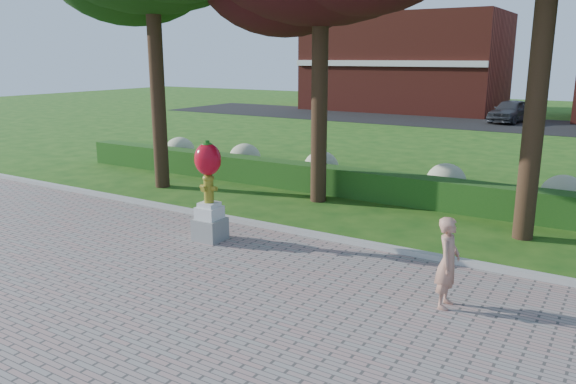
# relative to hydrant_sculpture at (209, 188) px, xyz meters

# --- Properties ---
(ground) EXTENTS (100.00, 100.00, 0.00)m
(ground) POSITION_rel_hydrant_sculpture_xyz_m (2.29, -1.62, -1.20)
(ground) COLOR #1C4C13
(ground) RESTS_ON ground
(curb) EXTENTS (40.00, 0.18, 0.15)m
(curb) POSITION_rel_hydrant_sculpture_xyz_m (2.29, 1.38, -1.13)
(curb) COLOR #ADADA5
(curb) RESTS_ON ground
(lawn_hedge) EXTENTS (24.00, 0.70, 0.80)m
(lawn_hedge) POSITION_rel_hydrant_sculpture_xyz_m (2.29, 5.38, -0.80)
(lawn_hedge) COLOR #154B16
(lawn_hedge) RESTS_ON ground
(hydrangea_row) EXTENTS (20.10, 1.10, 0.99)m
(hydrangea_row) POSITION_rel_hydrant_sculpture_xyz_m (2.86, 6.38, -0.65)
(hydrangea_row) COLOR beige
(hydrangea_row) RESTS_ON ground
(street) EXTENTS (50.00, 8.00, 0.02)m
(street) POSITION_rel_hydrant_sculpture_xyz_m (2.29, 26.38, -1.19)
(street) COLOR black
(street) RESTS_ON ground
(building_left) EXTENTS (14.00, 8.00, 7.00)m
(building_left) POSITION_rel_hydrant_sculpture_xyz_m (-7.71, 32.38, 2.30)
(building_left) COLOR maroon
(building_left) RESTS_ON ground
(hydrant_sculpture) EXTENTS (0.64, 0.61, 2.20)m
(hydrant_sculpture) POSITION_rel_hydrant_sculpture_xyz_m (0.00, 0.00, 0.00)
(hydrant_sculpture) COLOR gray
(hydrant_sculpture) RESTS_ON walkway
(woman) EXTENTS (0.38, 0.56, 1.49)m
(woman) POSITION_rel_hydrant_sculpture_xyz_m (5.39, -0.63, -0.42)
(woman) COLOR tan
(woman) RESTS_ON walkway
(parked_car) EXTENTS (2.31, 4.34, 1.40)m
(parked_car) POSITION_rel_hydrant_sculpture_xyz_m (1.00, 27.50, -0.48)
(parked_car) COLOR #393B40
(parked_car) RESTS_ON street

